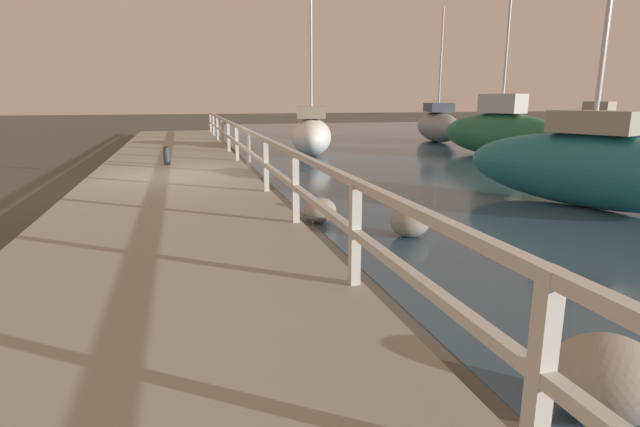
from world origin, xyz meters
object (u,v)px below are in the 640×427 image
(mooring_bollard, at_px, (167,155))
(sailboat_yellow, at_px, (597,122))
(sailboat_teal, at_px, (589,167))
(sailboat_gray, at_px, (438,125))
(sailboat_white, at_px, (311,134))
(sailboat_green, at_px, (500,132))
(sailboat_blue, at_px, (640,137))

(mooring_bollard, xyz_separation_m, sailboat_yellow, (23.26, 8.79, 0.28))
(sailboat_yellow, xyz_separation_m, sailboat_teal, (-15.17, -15.59, -0.01))
(sailboat_gray, bearing_deg, sailboat_teal, -93.71)
(sailboat_yellow, xyz_separation_m, sailboat_white, (-18.10, -5.17, -0.03))
(sailboat_green, bearing_deg, sailboat_yellow, 12.83)
(sailboat_gray, xyz_separation_m, sailboat_white, (-7.56, -4.24, -0.01))
(sailboat_blue, bearing_deg, sailboat_green, -178.09)
(sailboat_yellow, bearing_deg, sailboat_white, -178.32)
(mooring_bollard, distance_m, sailboat_blue, 18.38)
(sailboat_teal, bearing_deg, sailboat_white, 84.47)
(sailboat_white, bearing_deg, sailboat_blue, 4.52)
(mooring_bollard, height_order, sailboat_white, sailboat_white)
(mooring_bollard, xyz_separation_m, sailboat_gray, (12.72, 7.86, 0.27))
(mooring_bollard, distance_m, sailboat_gray, 14.96)
(mooring_bollard, bearing_deg, sailboat_yellow, 20.70)
(sailboat_blue, xyz_separation_m, sailboat_gray, (-5.60, 6.47, 0.22))
(sailboat_blue, height_order, sailboat_white, sailboat_white)
(sailboat_green, relative_size, sailboat_blue, 1.17)
(sailboat_gray, bearing_deg, sailboat_white, -136.87)
(sailboat_white, bearing_deg, sailboat_green, -3.29)
(sailboat_green, xyz_separation_m, sailboat_white, (-6.70, 2.10, -0.11))
(sailboat_yellow, bearing_deg, sailboat_gray, 170.76)
(sailboat_gray, relative_size, sailboat_yellow, 0.81)
(sailboat_blue, xyz_separation_m, sailboat_teal, (-10.23, -8.19, 0.23))
(sailboat_teal, bearing_deg, sailboat_green, 44.36)
(sailboat_yellow, distance_m, sailboat_teal, 21.75)
(sailboat_teal, height_order, sailboat_white, sailboat_teal)
(sailboat_green, bearing_deg, mooring_bollard, 167.57)
(sailboat_blue, height_order, sailboat_yellow, sailboat_yellow)
(sailboat_blue, xyz_separation_m, sailboat_white, (-13.16, 2.23, 0.21))
(mooring_bollard, relative_size, sailboat_teal, 0.07)
(sailboat_green, distance_m, sailboat_blue, 6.47)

